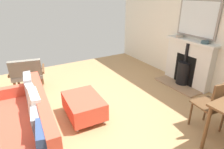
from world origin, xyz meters
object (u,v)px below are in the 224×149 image
object	(u,v)px
fireplace	(187,65)
ottoman	(84,105)
mantel_bowl_near	(179,36)
mantel_bowl_far	(205,42)
dining_chair_near_fireplace	(215,103)
armchair_accent	(27,73)
sofa	(25,126)

from	to	relation	value
fireplace	ottoman	world-z (taller)	fireplace
mantel_bowl_near	mantel_bowl_far	xyz separation A→B (m)	(0.00, 0.66, 0.00)
fireplace	dining_chair_near_fireplace	world-z (taller)	fireplace
ottoman	dining_chair_near_fireplace	bearing A→B (deg)	139.09
mantel_bowl_near	dining_chair_near_fireplace	world-z (taller)	mantel_bowl_near
fireplace	armchair_accent	bearing A→B (deg)	-23.20
sofa	dining_chair_near_fireplace	bearing A→B (deg)	156.79
fireplace	mantel_bowl_far	size ratio (longest dim) A/B	8.01
mantel_bowl_far	ottoman	xyz separation A→B (m)	(2.58, -0.29, -0.84)
fireplace	mantel_bowl_far	world-z (taller)	mantel_bowl_far
fireplace	sofa	bearing A→B (deg)	4.92
sofa	ottoman	size ratio (longest dim) A/B	2.24
ottoman	armchair_accent	world-z (taller)	armchair_accent
sofa	armchair_accent	bearing A→B (deg)	-99.74
fireplace	mantel_bowl_far	distance (m)	0.69
ottoman	armchair_accent	xyz separation A→B (m)	(0.66, -1.43, 0.23)
fireplace	ottoman	bearing A→B (deg)	0.92
armchair_accent	ottoman	bearing A→B (deg)	114.86
fireplace	mantel_bowl_near	bearing A→B (deg)	-91.28
armchair_accent	sofa	bearing A→B (deg)	80.26
fireplace	mantel_bowl_far	bearing A→B (deg)	91.28
fireplace	armchair_accent	size ratio (longest dim) A/B	1.55
mantel_bowl_near	armchair_accent	bearing A→B (deg)	-18.01
dining_chair_near_fireplace	mantel_bowl_near	bearing A→B (deg)	-121.70
mantel_bowl_far	dining_chair_near_fireplace	distance (m)	1.58
fireplace	armchair_accent	distance (m)	3.51
sofa	mantel_bowl_far	bearing A→B (deg)	179.54
fireplace	mantel_bowl_near	xyz separation A→B (m)	(-0.01, -0.33, 0.61)
mantel_bowl_near	sofa	bearing A→B (deg)	10.20
mantel_bowl_far	sofa	distance (m)	3.60
dining_chair_near_fireplace	sofa	bearing A→B (deg)	-23.21
mantel_bowl_near	sofa	world-z (taller)	mantel_bowl_near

